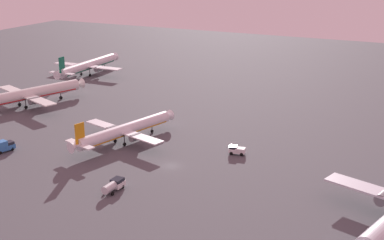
{
  "coord_description": "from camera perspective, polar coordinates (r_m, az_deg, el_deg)",
  "views": [
    {
      "loc": [
        54.61,
        -101.71,
        49.77
      ],
      "look_at": [
        -5.54,
        23.51,
        4.0
      ],
      "focal_mm": 48.09,
      "sensor_mm": 36.0,
      "label": 1
    }
  ],
  "objects": [
    {
      "name": "ground_plane",
      "position": [
        125.72,
        -2.37,
        -5.1
      ],
      "size": [
        416.0,
        416.0,
        0.0
      ],
      "primitive_type": "plane",
      "color": "#4C4C51"
    },
    {
      "name": "airplane_taxiway_distant",
      "position": [
        140.57,
        -7.53,
        -1.15
      ],
      "size": [
        27.76,
        35.35,
        9.22
      ],
      "rotation": [
        0.0,
        0.0,
        -0.27
      ],
      "color": "white",
      "rests_on": "ground"
    },
    {
      "name": "fuel_truck",
      "position": [
        113.85,
        -8.68,
        -7.15
      ],
      "size": [
        2.52,
        6.34,
        2.35
      ],
      "rotation": [
        0.0,
        0.0,
        6.26
      ],
      "color": "white",
      "rests_on": "ground"
    },
    {
      "name": "catering_truck",
      "position": [
        142.3,
        -20.25,
        -2.74
      ],
      "size": [
        3.73,
        6.07,
        3.05
      ],
      "rotation": [
        0.0,
        0.0,
        6.02
      ],
      "color": "#3372BF",
      "rests_on": "ground"
    },
    {
      "name": "maintenance_van",
      "position": [
        132.59,
        4.97,
        -3.34
      ],
      "size": [
        4.4,
        2.6,
        2.25
      ],
      "rotation": [
        0.0,
        0.0,
        1.73
      ],
      "color": "white",
      "rests_on": "ground"
    },
    {
      "name": "airplane_terminal_side",
      "position": [
        180.59,
        -17.8,
        2.71
      ],
      "size": [
        32.37,
        41.1,
        10.91
      ],
      "rotation": [
        0.0,
        0.0,
        -0.35
      ],
      "color": "silver",
      "rests_on": "ground"
    },
    {
      "name": "airplane_near_gate",
      "position": [
        221.39,
        -11.47,
        5.94
      ],
      "size": [
        32.13,
        41.34,
        10.63
      ],
      "rotation": [
        0.0,
        0.0,
        0.01
      ],
      "color": "white",
      "rests_on": "ground"
    }
  ]
}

